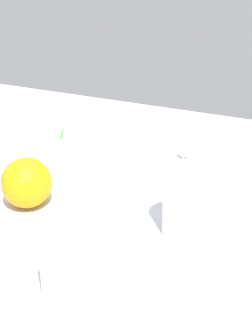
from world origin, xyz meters
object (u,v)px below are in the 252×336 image
object	(u,v)px
juice_glass	(67,272)
second_glass	(187,207)
loose_orange_2	(27,183)
spoon	(183,160)

from	to	relation	value
juice_glass	second_glass	world-z (taller)	second_glass
second_glass	loose_orange_2	world-z (taller)	second_glass
juice_glass	loose_orange_2	xyz separation A→B (cm)	(-17.04, 17.66, -0.07)
juice_glass	second_glass	bearing A→B (deg)	63.66
juice_glass	second_glass	distance (cm)	21.88
second_glass	spoon	size ratio (longest dim) A/B	0.79
second_glass	loose_orange_2	distance (cm)	26.82
loose_orange_2	spoon	distance (cm)	31.92
loose_orange_2	spoon	bearing A→B (deg)	52.13
spoon	loose_orange_2	bearing A→B (deg)	-127.87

